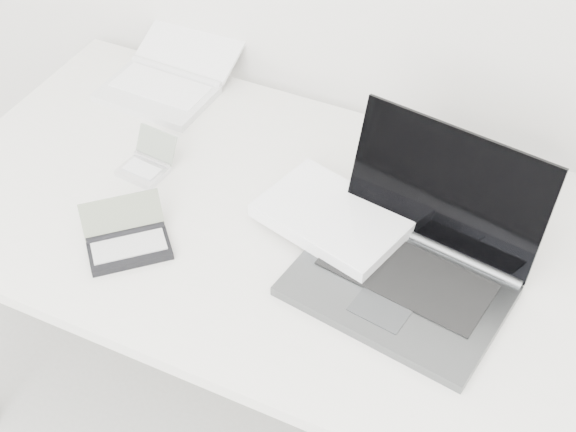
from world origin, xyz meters
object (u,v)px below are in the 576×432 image
at_px(desk, 310,245).
at_px(palmtop_charcoal, 128,241).
at_px(netbook_open_white, 167,79).
at_px(laptop_large, 385,245).

height_order(desk, palmtop_charcoal, palmtop_charcoal).
distance_m(desk, netbook_open_white, 0.60).
height_order(desk, netbook_open_white, netbook_open_white).
bearing_deg(palmtop_charcoal, desk, -9.95).
xyz_separation_m(laptop_large, netbook_open_white, (-0.67, 0.31, -0.02)).
bearing_deg(desk, palmtop_charcoal, -146.86).
xyz_separation_m(desk, palmtop_charcoal, (-0.30, -0.20, 0.06)).
relative_size(laptop_large, netbook_open_white, 1.64).
distance_m(netbook_open_white, palmtop_charcoal, 0.54).
bearing_deg(netbook_open_white, desk, -27.92).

